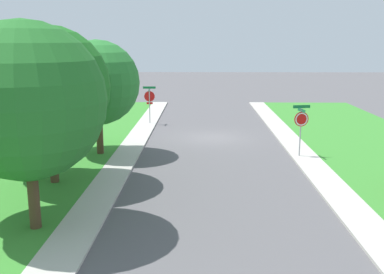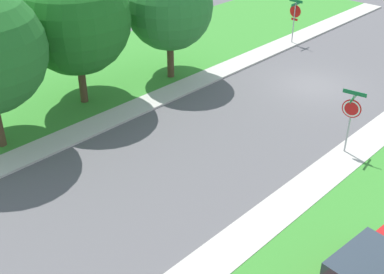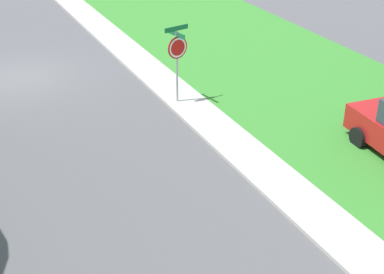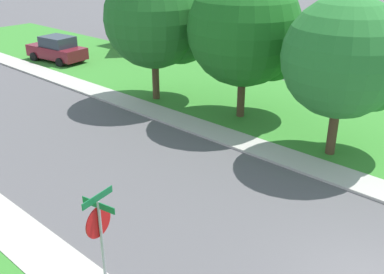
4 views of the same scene
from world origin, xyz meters
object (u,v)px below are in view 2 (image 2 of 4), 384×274
at_px(stop_sign_near_corner, 295,14).
at_px(tree_across_right, 75,20).
at_px(tree_sidewalk_near, 168,8).
at_px(stop_sign_far_corner, 351,112).

bearing_deg(stop_sign_near_corner, tree_across_right, 78.41).
bearing_deg(tree_sidewalk_near, stop_sign_near_corner, -102.31).
distance_m(tree_sidewalk_near, tree_across_right, 5.05).
relative_size(stop_sign_near_corner, stop_sign_far_corner, 1.00).
height_order(stop_sign_near_corner, tree_sidewalk_near, tree_sidewalk_near).
relative_size(tree_sidewalk_near, tree_across_right, 0.91).
xyz_separation_m(stop_sign_near_corner, tree_sidewalk_near, (1.92, 8.80, 1.84)).
bearing_deg(tree_sidewalk_near, tree_across_right, 79.69).
relative_size(stop_sign_near_corner, tree_across_right, 0.42).
xyz_separation_m(stop_sign_far_corner, tree_sidewalk_near, (10.79, -0.60, 1.83)).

